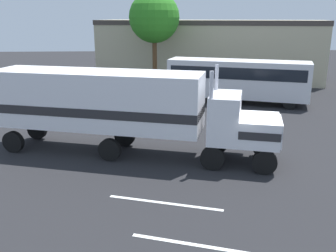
% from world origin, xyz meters
% --- Properties ---
extents(ground_plane, '(120.00, 120.00, 0.00)m').
position_xyz_m(ground_plane, '(0.00, 0.00, 0.00)').
color(ground_plane, '#232326').
extents(lane_stripe_near, '(4.23, 1.52, 0.01)m').
position_xyz_m(lane_stripe_near, '(-4.51, -3.50, 0.01)').
color(lane_stripe_near, silver).
rests_on(lane_stripe_near, ground_plane).
extents(lane_stripe_mid, '(4.21, 1.58, 0.01)m').
position_xyz_m(lane_stripe_mid, '(-3.55, -6.26, 0.01)').
color(lane_stripe_mid, silver).
rests_on(lane_stripe_mid, ground_plane).
extents(semi_truck, '(14.28, 6.41, 4.50)m').
position_xyz_m(semi_truck, '(-6.53, 1.99, 2.52)').
color(semi_truck, white).
rests_on(semi_truck, ground_plane).
extents(person_bystander, '(0.34, 0.46, 1.63)m').
position_xyz_m(person_bystander, '(-6.33, 4.58, 0.89)').
color(person_bystander, black).
rests_on(person_bystander, ground_plane).
extents(parked_bus, '(11.20, 6.24, 3.40)m').
position_xyz_m(parked_bus, '(2.11, 13.04, 2.07)').
color(parked_bus, silver).
rests_on(parked_bus, ground_plane).
extents(parked_car, '(4.70, 2.79, 1.57)m').
position_xyz_m(parked_car, '(-7.97, 13.46, 0.81)').
color(parked_car, '#B7B7BC').
rests_on(parked_car, ground_plane).
extents(tree_left, '(4.79, 4.79, 9.03)m').
position_xyz_m(tree_left, '(-4.31, 20.49, 6.60)').
color(tree_left, brown).
rests_on(tree_left, ground_plane).
extents(building_backdrop, '(24.59, 12.50, 6.34)m').
position_xyz_m(building_backdrop, '(1.57, 24.69, 3.39)').
color(building_backdrop, '#B7AD8C').
rests_on(building_backdrop, ground_plane).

